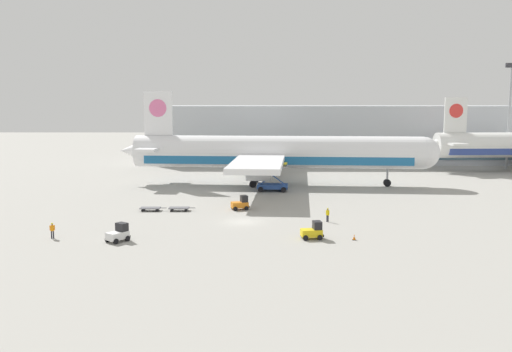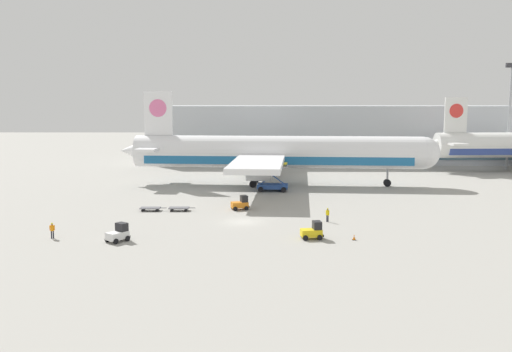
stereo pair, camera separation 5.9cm
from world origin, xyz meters
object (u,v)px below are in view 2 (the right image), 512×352
(baggage_tug_far, at_px, (313,231))
(ground_crew_far, at_px, (52,229))
(airplane_main, at_px, (273,153))
(traffic_cone_near, at_px, (354,237))
(ground_crew_near, at_px, (328,214))
(baggage_tug_mid, at_px, (241,203))
(baggage_dolly_second, at_px, (179,208))
(light_mast, at_px, (510,108))
(baggage_tug_foreground, at_px, (119,234))
(baggage_dolly_lead, at_px, (150,208))
(scissor_lift_loader, at_px, (273,180))

(baggage_tug_far, distance_m, ground_crew_far, 29.24)
(airplane_main, xyz_separation_m, traffic_cone_near, (8.14, -41.07, -5.52))
(ground_crew_near, bearing_deg, traffic_cone_near, -30.67)
(baggage_tug_mid, relative_size, baggage_dolly_second, 0.74)
(traffic_cone_near, bearing_deg, baggage_tug_mid, 126.92)
(light_mast, xyz_separation_m, ground_crew_near, (-46.63, -56.05, -12.50))
(baggage_tug_foreground, bearing_deg, baggage_tug_mid, 1.89)
(light_mast, xyz_separation_m, baggage_tug_mid, (-57.97, -47.90, -12.70))
(baggage_tug_mid, distance_m, baggage_dolly_lead, 12.71)
(scissor_lift_loader, relative_size, ground_crew_near, 2.99)
(baggage_tug_foreground, bearing_deg, baggage_dolly_lead, 36.22)
(baggage_tug_foreground, bearing_deg, airplane_main, 13.64)
(scissor_lift_loader, relative_size, baggage_dolly_lead, 1.46)
(airplane_main, distance_m, baggage_tug_far, 41.03)
(scissor_lift_loader, distance_m, baggage_tug_foreground, 39.40)
(baggage_tug_far, relative_size, ground_crew_near, 1.45)
(airplane_main, relative_size, baggage_tug_foreground, 20.73)
(baggage_dolly_lead, bearing_deg, baggage_dolly_second, 0.31)
(baggage_tug_mid, bearing_deg, baggage_tug_foreground, -141.52)
(baggage_tug_far, bearing_deg, baggage_tug_foreground, 175.85)
(baggage_tug_mid, bearing_deg, airplane_main, 61.18)
(scissor_lift_loader, bearing_deg, baggage_tug_mid, -101.97)
(light_mast, distance_m, scissor_lift_loader, 62.65)
(baggage_dolly_lead, relative_size, ground_crew_near, 2.05)
(traffic_cone_near, bearing_deg, baggage_dolly_lead, 147.42)
(airplane_main, height_order, baggage_tug_foreground, airplane_main)
(baggage_tug_far, bearing_deg, baggage_dolly_second, 129.44)
(baggage_tug_mid, relative_size, traffic_cone_near, 4.14)
(baggage_tug_far, distance_m, traffic_cone_near, 4.61)
(baggage_tug_mid, bearing_deg, baggage_tug_far, -79.75)
(airplane_main, xyz_separation_m, baggage_tug_far, (3.60, -40.57, -4.96))
(baggage_tug_foreground, distance_m, traffic_cone_near, 26.04)
(airplane_main, xyz_separation_m, ground_crew_near, (6.28, -31.63, -4.77))
(airplane_main, relative_size, traffic_cone_near, 87.90)
(ground_crew_near, bearing_deg, ground_crew_far, -116.08)
(airplane_main, distance_m, baggage_dolly_lead, 30.76)
(baggage_tug_foreground, xyz_separation_m, ground_crew_near, (24.16, 10.25, 0.20))
(ground_crew_far, relative_size, traffic_cone_near, 2.74)
(baggage_tug_far, height_order, ground_crew_near, baggage_tug_far)
(scissor_lift_loader, xyz_separation_m, ground_crew_far, (-25.42, -33.98, -0.79))
(baggage_tug_foreground, xyz_separation_m, baggage_dolly_lead, (0.16, 17.33, -0.49))
(baggage_dolly_lead, bearing_deg, baggage_tug_mid, 4.21)
(ground_crew_near, height_order, ground_crew_far, ground_crew_far)
(baggage_tug_foreground, relative_size, baggage_dolly_second, 0.76)
(ground_crew_far, bearing_deg, traffic_cone_near, 153.34)
(baggage_tug_foreground, height_order, baggage_dolly_lead, baggage_tug_foreground)
(light_mast, relative_size, ground_crew_near, 12.97)
(traffic_cone_near, bearing_deg, baggage_tug_far, 173.70)
(baggage_tug_foreground, distance_m, baggage_tug_mid, 22.42)
(scissor_lift_loader, height_order, baggage_tug_foreground, scissor_lift_loader)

